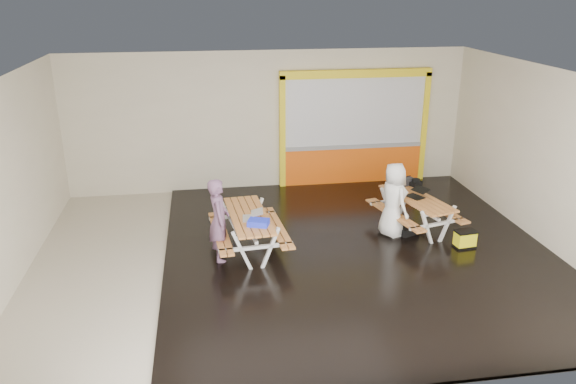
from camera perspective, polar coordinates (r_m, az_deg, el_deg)
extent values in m
cube|color=beige|center=(10.91, 0.74, -6.59)|extent=(10.00, 8.00, 0.01)
cube|color=white|center=(9.83, 0.83, 11.96)|extent=(10.00, 8.00, 0.01)
cube|color=beige|center=(14.05, -1.98, 7.25)|extent=(10.00, 0.01, 3.50)
cube|color=beige|center=(6.64, 6.65, -8.57)|extent=(10.00, 0.01, 3.50)
cube|color=beige|center=(10.65, -26.83, 0.66)|extent=(0.01, 8.00, 3.50)
cube|color=beige|center=(12.09, 24.90, 3.14)|extent=(0.01, 8.00, 3.50)
cube|color=black|center=(11.16, 7.12, -5.95)|extent=(7.50, 7.98, 0.05)
cube|color=#F55D0F|center=(14.74, 6.65, 2.70)|extent=(3.60, 0.12, 1.00)
cube|color=gray|center=(14.58, 6.73, 4.69)|extent=(3.60, 0.14, 0.10)
cube|color=silver|center=(14.38, 6.87, 8.19)|extent=(3.60, 0.08, 1.72)
cube|color=yellow|center=(14.09, -0.58, 6.04)|extent=(0.14, 0.16, 2.90)
cube|color=yellow|center=(15.07, 13.72, 6.41)|extent=(0.14, 0.16, 2.90)
cube|color=yellow|center=(14.19, 7.06, 11.96)|extent=(3.88, 0.16, 0.20)
cube|color=orange|center=(10.71, -5.58, -2.57)|extent=(0.29, 2.02, 0.04)
cube|color=orange|center=(10.72, -4.82, -2.50)|extent=(0.29, 2.02, 0.04)
cube|color=orange|center=(10.74, -4.07, -2.43)|extent=(0.29, 2.02, 0.04)
cube|color=orange|center=(10.77, -3.32, -2.36)|extent=(0.29, 2.02, 0.04)
cube|color=orange|center=(10.79, -2.57, -2.30)|extent=(0.29, 2.02, 0.04)
cube|color=white|center=(10.17, -4.74, -6.06)|extent=(0.38, 0.09, 0.81)
cube|color=white|center=(10.25, -1.83, -5.77)|extent=(0.38, 0.09, 0.81)
cube|color=white|center=(10.18, -3.28, -5.69)|extent=(1.38, 0.17, 0.06)
cube|color=white|center=(10.07, -3.31, -4.35)|extent=(0.68, 0.12, 0.06)
cube|color=white|center=(11.55, -5.96, -2.75)|extent=(0.38, 0.09, 0.81)
cube|color=white|center=(11.62, -3.39, -2.51)|extent=(0.38, 0.09, 0.81)
cube|color=white|center=(11.56, -4.68, -2.42)|extent=(1.38, 0.17, 0.06)
cube|color=white|center=(11.47, -4.72, -1.21)|extent=(0.68, 0.12, 0.06)
cube|color=white|center=(10.82, -4.04, -3.42)|extent=(0.20, 1.65, 0.06)
cube|color=orange|center=(10.79, -7.30, -4.20)|extent=(0.29, 2.02, 0.04)
cube|color=orange|center=(10.80, -6.58, -4.14)|extent=(0.29, 2.02, 0.04)
cube|color=orange|center=(10.95, -1.51, -3.66)|extent=(0.29, 2.02, 0.04)
cube|color=orange|center=(10.97, -0.81, -3.60)|extent=(0.29, 2.02, 0.04)
cube|color=orange|center=(11.84, 11.99, -0.80)|extent=(0.60, 1.90, 0.04)
cube|color=orange|center=(11.92, 12.53, -0.71)|extent=(0.60, 1.90, 0.04)
cube|color=orange|center=(11.99, 13.06, -0.61)|extent=(0.60, 1.90, 0.04)
cube|color=orange|center=(12.07, 13.59, -0.52)|extent=(0.60, 1.90, 0.04)
cube|color=orange|center=(12.15, 14.11, -0.42)|extent=(0.60, 1.90, 0.04)
cube|color=white|center=(11.44, 14.04, -3.60)|extent=(0.36, 0.15, 0.77)
cube|color=white|center=(11.74, 16.01, -3.17)|extent=(0.36, 0.15, 0.77)
cube|color=white|center=(11.57, 15.06, -3.19)|extent=(1.29, 0.39, 0.06)
cube|color=white|center=(11.47, 15.17, -2.04)|extent=(0.65, 0.22, 0.06)
cube|color=white|center=(12.53, 10.06, -1.14)|extent=(0.36, 0.15, 0.77)
cube|color=white|center=(12.80, 11.95, -0.80)|extent=(0.36, 0.15, 0.77)
cube|color=white|center=(12.65, 11.03, -0.78)|extent=(1.29, 0.39, 0.06)
cube|color=white|center=(12.56, 11.10, 0.28)|extent=(0.65, 0.22, 0.06)
cube|color=white|center=(12.06, 12.99, -1.47)|extent=(0.45, 1.55, 0.06)
cube|color=orange|center=(11.77, 10.60, -2.34)|extent=(0.59, 1.90, 0.04)
cube|color=orange|center=(11.84, 11.12, -2.24)|extent=(0.59, 1.90, 0.04)
cube|color=orange|center=(12.36, 14.70, -1.55)|extent=(0.59, 1.90, 0.04)
cube|color=orange|center=(12.44, 15.18, -1.46)|extent=(0.59, 1.90, 0.04)
imported|color=#704D6C|center=(10.45, -7.10, -2.87)|extent=(0.39, 0.59, 1.62)
imported|color=white|center=(11.61, 10.77, -0.83)|extent=(0.70, 0.88, 1.59)
cube|color=silver|center=(10.55, -4.01, -2.71)|extent=(0.27, 0.36, 0.02)
cube|color=silver|center=(10.50, -3.20, -2.08)|extent=(0.25, 0.36, 0.07)
cube|color=silver|center=(10.50, -3.24, -2.09)|extent=(0.21, 0.32, 0.05)
cube|color=black|center=(11.98, 12.89, -0.47)|extent=(0.38, 0.43, 0.02)
cube|color=black|center=(12.05, 13.44, 0.24)|extent=(0.37, 0.42, 0.07)
cube|color=silver|center=(12.05, 13.42, 0.23)|extent=(0.32, 0.37, 0.06)
cube|color=#2131EC|center=(10.24, -3.05, -3.15)|extent=(0.44, 0.38, 0.11)
cube|color=black|center=(12.64, 11.98, 1.05)|extent=(0.39, 0.30, 0.16)
cylinder|color=black|center=(12.61, 12.02, 1.54)|extent=(0.25, 0.13, 0.02)
cube|color=black|center=(12.71, 12.92, 0.24)|extent=(0.31, 0.28, 0.38)
cylinder|color=black|center=(12.64, 13.00, 1.13)|extent=(0.23, 0.23, 0.09)
cube|color=black|center=(11.96, 12.13, -3.83)|extent=(0.51, 0.45, 0.16)
cube|color=black|center=(11.68, 17.61, -5.30)|extent=(0.44, 0.31, 0.04)
cube|color=yellow|center=(11.62, 17.69, -4.61)|extent=(0.41, 0.29, 0.31)
cube|color=black|center=(11.55, 17.78, -3.88)|extent=(0.44, 0.31, 0.03)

